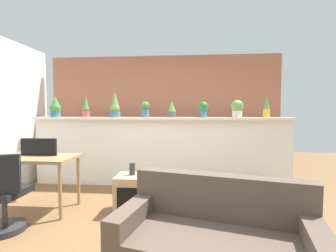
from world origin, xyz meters
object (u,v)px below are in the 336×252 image
(desk, at_px, (34,163))
(side_cube_shelf, at_px, (131,193))
(tv_monitor, at_px, (39,147))
(couch, at_px, (215,246))
(potted_plant_4, at_px, (172,109))
(potted_plant_7, at_px, (267,107))
(potted_plant_6, at_px, (237,108))
(potted_plant_0, at_px, (55,107))
(potted_plant_5, at_px, (203,109))
(potted_plant_1, at_px, (86,108))
(office_chair, at_px, (2,200))
(vase_on_shelf, at_px, (132,169))
(potted_plant_3, at_px, (145,109))
(potted_plant_2, at_px, (115,106))

(desk, bearing_deg, side_cube_shelf, 2.90)
(tv_monitor, height_order, couch, tv_monitor)
(potted_plant_4, relative_size, couch, 0.18)
(potted_plant_7, bearing_deg, desk, -160.38)
(potted_plant_6, xyz_separation_m, desk, (-2.95, -1.18, -0.76))
(potted_plant_0, xyz_separation_m, potted_plant_5, (2.73, 0.05, -0.03))
(potted_plant_1, bearing_deg, office_chair, -94.65)
(vase_on_shelf, bearing_deg, tv_monitor, -179.16)
(potted_plant_3, relative_size, desk, 0.26)
(potted_plant_2, height_order, potted_plant_7, potted_plant_2)
(potted_plant_2, bearing_deg, potted_plant_4, 1.79)
(potted_plant_7, bearing_deg, potted_plant_2, -179.38)
(couch, bearing_deg, potted_plant_1, 131.41)
(potted_plant_5, xyz_separation_m, desk, (-2.37, -1.23, -0.75))
(potted_plant_0, relative_size, tv_monitor, 0.76)
(potted_plant_4, height_order, tv_monitor, potted_plant_4)
(potted_plant_0, height_order, potted_plant_3, potted_plant_0)
(potted_plant_5, bearing_deg, potted_plant_4, 178.64)
(potted_plant_3, relative_size, potted_plant_7, 0.70)
(desk, bearing_deg, potted_plant_4, 34.49)
(potted_plant_0, distance_m, potted_plant_6, 3.32)
(potted_plant_4, bearing_deg, potted_plant_6, -2.78)
(potted_plant_7, distance_m, vase_on_shelf, 2.56)
(potted_plant_0, bearing_deg, potted_plant_5, 1.02)
(couch, bearing_deg, tv_monitor, 151.42)
(potted_plant_4, xyz_separation_m, tv_monitor, (-1.79, -1.16, -0.54))
(potted_plant_5, bearing_deg, potted_plant_0, -178.98)
(tv_monitor, bearing_deg, potted_plant_2, 56.52)
(potted_plant_4, relative_size, desk, 0.28)
(office_chair, bearing_deg, potted_plant_5, 38.71)
(potted_plant_0, bearing_deg, potted_plant_7, 0.88)
(potted_plant_3, xyz_separation_m, tv_monitor, (-1.31, -1.11, -0.54))
(potted_plant_1, relative_size, potted_plant_2, 0.88)
(potted_plant_3, xyz_separation_m, desk, (-1.32, -1.19, -0.75))
(potted_plant_1, bearing_deg, couch, -48.59)
(potted_plant_6, bearing_deg, potted_plant_4, 177.22)
(potted_plant_5, height_order, potted_plant_7, potted_plant_7)
(tv_monitor, xyz_separation_m, vase_on_shelf, (1.32, 0.02, -0.29))
(potted_plant_1, distance_m, potted_plant_2, 0.56)
(side_cube_shelf, bearing_deg, vase_on_shelf, 72.67)
(desk, relative_size, office_chair, 1.21)
(potted_plant_5, distance_m, couch, 2.66)
(potted_plant_7, distance_m, tv_monitor, 3.68)
(potted_plant_4, bearing_deg, potted_plant_1, -179.73)
(potted_plant_4, height_order, desk, potted_plant_4)
(potted_plant_0, distance_m, vase_on_shelf, 2.19)
(potted_plant_3, xyz_separation_m, office_chair, (-1.28, -1.83, -1.02))
(office_chair, bearing_deg, vase_on_shelf, 29.59)
(potted_plant_5, height_order, desk, potted_plant_5)
(tv_monitor, xyz_separation_m, couch, (2.30, -1.25, -0.59))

